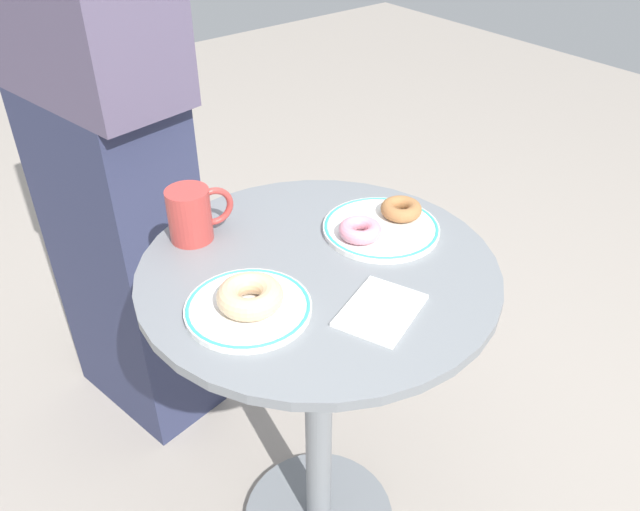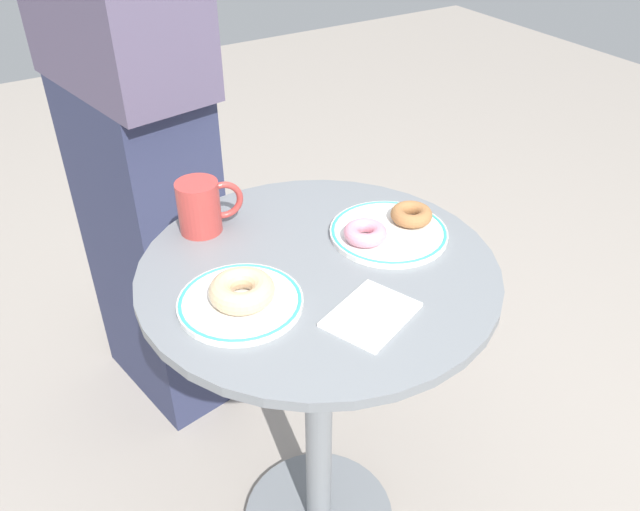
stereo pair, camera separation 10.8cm
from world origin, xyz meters
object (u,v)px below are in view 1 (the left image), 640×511
(cafe_table, at_px, (319,371))
(donut_cinnamon, at_px, (401,209))
(donut_pink_frosted, at_px, (360,230))
(paper_napkin, at_px, (382,310))
(donut_glazed, at_px, (250,296))
(coffee_mug, at_px, (192,214))
(plate_left, at_px, (248,308))
(person_figure, at_px, (96,113))
(plate_right, at_px, (381,228))

(cafe_table, relative_size, donut_cinnamon, 9.56)
(donut_pink_frosted, relative_size, paper_napkin, 0.56)
(donut_glazed, distance_m, coffee_mug, 0.24)
(donut_cinnamon, distance_m, coffee_mug, 0.38)
(donut_glazed, distance_m, donut_cinnamon, 0.37)
(cafe_table, distance_m, plate_left, 0.30)
(cafe_table, bearing_deg, donut_pink_frosted, 6.99)
(cafe_table, height_order, paper_napkin, paper_napkin)
(donut_cinnamon, height_order, donut_pink_frosted, same)
(donut_glazed, bearing_deg, paper_napkin, -38.60)
(person_figure, bearing_deg, paper_napkin, -81.66)
(donut_glazed, bearing_deg, cafe_table, 10.55)
(paper_napkin, xyz_separation_m, coffee_mug, (-0.12, 0.36, 0.05))
(plate_right, height_order, donut_glazed, donut_glazed)
(cafe_table, xyz_separation_m, plate_left, (-0.16, -0.03, 0.26))
(plate_right, bearing_deg, cafe_table, -174.51)
(plate_right, xyz_separation_m, person_figure, (-0.27, 0.61, 0.10))
(coffee_mug, bearing_deg, plate_right, -34.68)
(cafe_table, height_order, coffee_mug, coffee_mug)
(cafe_table, height_order, person_figure, person_figure)
(plate_right, height_order, coffee_mug, coffee_mug)
(plate_right, relative_size, donut_glazed, 2.08)
(donut_pink_frosted, distance_m, paper_napkin, 0.20)
(cafe_table, bearing_deg, paper_napkin, -89.17)
(donut_glazed, xyz_separation_m, coffee_mug, (0.04, 0.24, 0.02))
(cafe_table, relative_size, plate_left, 3.73)
(cafe_table, bearing_deg, plate_right, 5.49)
(cafe_table, distance_m, coffee_mug, 0.38)
(donut_cinnamon, xyz_separation_m, paper_napkin, (-0.21, -0.18, -0.02))
(plate_left, relative_size, donut_cinnamon, 2.56)
(donut_glazed, bearing_deg, person_figure, 86.24)
(donut_pink_frosted, bearing_deg, plate_right, 2.59)
(coffee_mug, bearing_deg, donut_cinnamon, -29.48)
(donut_cinnamon, relative_size, coffee_mug, 0.64)
(donut_cinnamon, distance_m, person_figure, 0.69)
(plate_left, bearing_deg, donut_glazed, -38.41)
(donut_glazed, relative_size, donut_cinnamon, 1.34)
(cafe_table, distance_m, plate_right, 0.30)
(donut_glazed, distance_m, donut_pink_frosted, 0.26)
(cafe_table, xyz_separation_m, donut_cinnamon, (0.21, 0.02, 0.27))
(plate_right, bearing_deg, paper_napkin, -132.60)
(paper_napkin, bearing_deg, person_figure, 98.34)
(cafe_table, xyz_separation_m, coffee_mug, (-0.12, 0.21, 0.30))
(donut_cinnamon, bearing_deg, paper_napkin, -140.30)
(cafe_table, height_order, donut_cinnamon, donut_cinnamon)
(donut_pink_frosted, height_order, person_figure, person_figure)
(paper_napkin, relative_size, person_figure, 0.08)
(coffee_mug, xyz_separation_m, person_figure, (0.01, 0.42, 0.05))
(plate_right, distance_m, person_figure, 0.68)
(plate_right, height_order, person_figure, person_figure)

